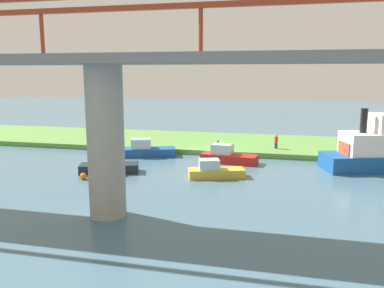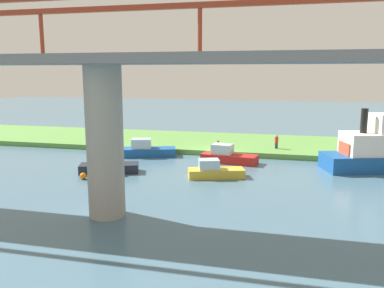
{
  "view_description": "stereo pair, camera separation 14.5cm",
  "coord_description": "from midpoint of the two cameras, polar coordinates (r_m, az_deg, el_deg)",
  "views": [
    {
      "loc": [
        -7.06,
        37.37,
        7.9
      ],
      "look_at": [
        0.9,
        5.0,
        2.0
      ],
      "focal_mm": 37.88,
      "sensor_mm": 36.0,
      "label": 1
    },
    {
      "loc": [
        -7.2,
        37.34,
        7.9
      ],
      "look_at": [
        0.9,
        5.0,
        2.0
      ],
      "focal_mm": 37.88,
      "sensor_mm": 36.0,
      "label": 2
    }
  ],
  "objects": [
    {
      "name": "ground_plane",
      "position": [
        38.84,
        2.95,
        -1.71
      ],
      "size": [
        160.0,
        160.0,
        0.0
      ],
      "primitive_type": "plane",
      "color": "#476B7F"
    },
    {
      "name": "grassy_bank",
      "position": [
        44.6,
        4.42,
        0.13
      ],
      "size": [
        80.0,
        12.0,
        0.5
      ],
      "primitive_type": "cube",
      "color": "#5B9342",
      "rests_on": "ground"
    },
    {
      "name": "bridge_pylon",
      "position": [
        22.47,
        -12.23,
        0.23
      ],
      "size": [
        2.02,
        2.02,
        8.33
      ],
      "primitive_type": "cylinder",
      "color": "#9E998E",
      "rests_on": "ground"
    },
    {
      "name": "bridge_span",
      "position": [
        22.19,
        -12.67,
        12.18
      ],
      "size": [
        67.74,
        4.3,
        3.25
      ],
      "color": "slate",
      "rests_on": "bridge_pylon"
    },
    {
      "name": "person_on_bank",
      "position": [
        40.72,
        11.66,
        0.36
      ],
      "size": [
        0.51,
        0.51,
        1.39
      ],
      "color": "#2D334C",
      "rests_on": "grassy_bank"
    },
    {
      "name": "mooring_post",
      "position": [
        39.15,
        3.56,
        -0.18
      ],
      "size": [
        0.2,
        0.2,
        0.93
      ],
      "primitive_type": "cylinder",
      "color": "brown",
      "rests_on": "grassy_bank"
    },
    {
      "name": "motorboat_red",
      "position": [
        36.06,
        4.92,
        -1.71
      ],
      "size": [
        5.1,
        2.43,
        1.63
      ],
      "color": "red",
      "rests_on": "ground"
    },
    {
      "name": "houseboat_blue",
      "position": [
        33.05,
        -11.97,
        -3.04
      ],
      "size": [
        4.88,
        3.08,
        1.53
      ],
      "color": "#1E232D",
      "rests_on": "ground"
    },
    {
      "name": "motorboat_white",
      "position": [
        30.98,
        3.06,
        -3.79
      ],
      "size": [
        4.49,
        2.79,
        1.41
      ],
      "color": "gold",
      "rests_on": "ground"
    },
    {
      "name": "pontoon_yellow",
      "position": [
        38.89,
        -6.5,
        -0.84
      ],
      "size": [
        5.4,
        3.28,
        1.7
      ],
      "color": "#195199",
      "rests_on": "ground"
    },
    {
      "name": "marker_buoy",
      "position": [
        31.49,
        -15.19,
        -4.38
      ],
      "size": [
        0.5,
        0.5,
        0.5
      ],
      "primitive_type": "sphere",
      "color": "orange",
      "rests_on": "ground"
    }
  ]
}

